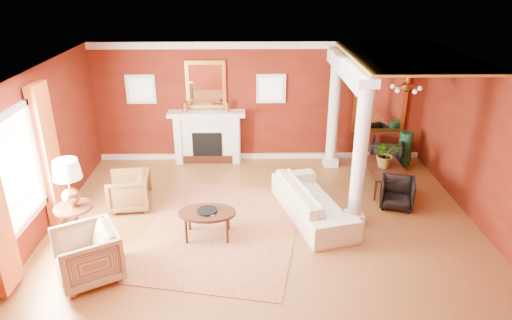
{
  "coord_description": "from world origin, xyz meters",
  "views": [
    {
      "loc": [
        -0.29,
        -7.18,
        4.54
      ],
      "look_at": [
        -0.16,
        0.67,
        1.15
      ],
      "focal_mm": 32.0,
      "sensor_mm": 36.0,
      "label": 1
    }
  ],
  "objects_px": {
    "armchair_stripe": "(87,253)",
    "side_table": "(70,188)",
    "sofa": "(313,196)",
    "dining_table": "(386,171)",
    "coffee_table": "(207,214)",
    "armchair_leopard": "(129,189)"
  },
  "relations": [
    {
      "from": "armchair_stripe",
      "to": "side_table",
      "type": "bearing_deg",
      "value": 177.93
    },
    {
      "from": "sofa",
      "to": "armchair_stripe",
      "type": "relative_size",
      "value": 2.53
    },
    {
      "from": "sofa",
      "to": "dining_table",
      "type": "xyz_separation_m",
      "value": [
        1.75,
        1.24,
        -0.07
      ]
    },
    {
      "from": "coffee_table",
      "to": "side_table",
      "type": "xyz_separation_m",
      "value": [
        -2.25,
        -0.18,
        0.62
      ]
    },
    {
      "from": "armchair_stripe",
      "to": "coffee_table",
      "type": "xyz_separation_m",
      "value": [
        1.75,
        1.14,
        0.01
      ]
    },
    {
      "from": "armchair_leopard",
      "to": "side_table",
      "type": "relative_size",
      "value": 0.5
    },
    {
      "from": "sofa",
      "to": "armchair_leopard",
      "type": "distance_m",
      "value": 3.65
    },
    {
      "from": "coffee_table",
      "to": "sofa",
      "type": "bearing_deg",
      "value": 19.1
    },
    {
      "from": "side_table",
      "to": "dining_table",
      "type": "xyz_separation_m",
      "value": [
        5.98,
        2.1,
        -0.71
      ]
    },
    {
      "from": "coffee_table",
      "to": "side_table",
      "type": "height_order",
      "value": "side_table"
    },
    {
      "from": "sofa",
      "to": "armchair_stripe",
      "type": "height_order",
      "value": "armchair_stripe"
    },
    {
      "from": "armchair_leopard",
      "to": "dining_table",
      "type": "height_order",
      "value": "armchair_leopard"
    },
    {
      "from": "sofa",
      "to": "side_table",
      "type": "relative_size",
      "value": 1.46
    },
    {
      "from": "armchair_stripe",
      "to": "dining_table",
      "type": "relative_size",
      "value": 0.67
    },
    {
      "from": "sofa",
      "to": "coffee_table",
      "type": "xyz_separation_m",
      "value": [
        -1.97,
        -0.68,
        0.01
      ]
    },
    {
      "from": "coffee_table",
      "to": "dining_table",
      "type": "distance_m",
      "value": 4.19
    },
    {
      "from": "sofa",
      "to": "dining_table",
      "type": "distance_m",
      "value": 2.15
    },
    {
      "from": "side_table",
      "to": "coffee_table",
      "type": "bearing_deg",
      "value": 4.69
    },
    {
      "from": "sofa",
      "to": "dining_table",
      "type": "bearing_deg",
      "value": -69.93
    },
    {
      "from": "dining_table",
      "to": "side_table",
      "type": "bearing_deg",
      "value": 112.05
    },
    {
      "from": "coffee_table",
      "to": "dining_table",
      "type": "relative_size",
      "value": 0.74
    },
    {
      "from": "armchair_leopard",
      "to": "dining_table",
      "type": "bearing_deg",
      "value": 91.95
    }
  ]
}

